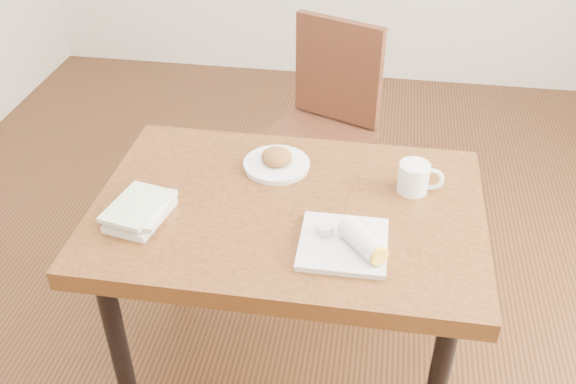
# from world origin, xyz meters

# --- Properties ---
(ground) EXTENTS (4.00, 5.00, 0.01)m
(ground) POSITION_xyz_m (0.00, 0.00, -0.01)
(ground) COLOR #472814
(ground) RESTS_ON ground
(table) EXTENTS (1.17, 0.79, 0.75)m
(table) POSITION_xyz_m (0.00, 0.00, 0.66)
(table) COLOR brown
(table) RESTS_ON ground
(chair_far) EXTENTS (0.55, 0.55, 0.95)m
(chair_far) POSITION_xyz_m (0.02, 0.91, 0.55)
(chair_far) COLOR #462014
(chair_far) RESTS_ON ground
(plate_scone) EXTENTS (0.22, 0.22, 0.07)m
(plate_scone) POSITION_xyz_m (-0.07, 0.20, 0.77)
(plate_scone) COLOR white
(plate_scone) RESTS_ON table
(coffee_mug) EXTENTS (0.14, 0.10, 0.10)m
(coffee_mug) POSITION_xyz_m (0.37, 0.14, 0.80)
(coffee_mug) COLOR white
(coffee_mug) RESTS_ON table
(plate_burrito) EXTENTS (0.25, 0.24, 0.08)m
(plate_burrito) POSITION_xyz_m (0.20, -0.17, 0.77)
(plate_burrito) COLOR white
(plate_burrito) RESTS_ON table
(book_stack) EXTENTS (0.18, 0.23, 0.05)m
(book_stack) POSITION_xyz_m (-0.42, -0.13, 0.78)
(book_stack) COLOR white
(book_stack) RESTS_ON table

